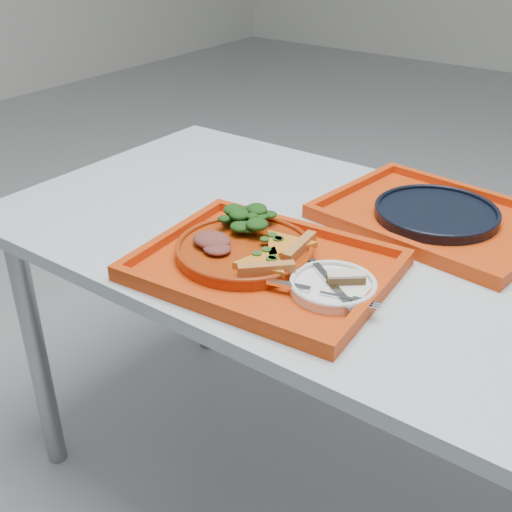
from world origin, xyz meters
name	(u,v)px	position (x,y,z in m)	size (l,w,h in m)	color
ground	(342,508)	(0.00, 0.00, 0.00)	(10.00, 10.00, 0.00)	gray
table	(364,281)	(0.00, 0.00, 0.68)	(1.60, 0.80, 0.75)	silver
tray_main	(265,269)	(-0.11, -0.19, 0.76)	(0.45, 0.35, 0.01)	#C2360A
tray_far	(435,220)	(0.06, 0.19, 0.76)	(0.45, 0.35, 0.01)	#C2360A
dinner_plate	(244,252)	(-0.17, -0.18, 0.77)	(0.26, 0.26, 0.02)	#982D0A
side_plate	(333,288)	(0.03, -0.19, 0.77)	(0.15, 0.15, 0.01)	white
navy_plate	(436,214)	(0.06, 0.19, 0.77)	(0.26, 0.26, 0.02)	black
pizza_slice_a	(264,261)	(-0.10, -0.22, 0.79)	(0.11, 0.10, 0.02)	gold
pizza_slice_b	(285,243)	(-0.10, -0.14, 0.79)	(0.12, 0.11, 0.02)	gold
salad_heap	(251,216)	(-0.21, -0.11, 0.81)	(0.10, 0.09, 0.05)	black
meat_portion	(212,240)	(-0.22, -0.21, 0.79)	(0.08, 0.06, 0.02)	brown
dessert_bar	(346,277)	(0.05, -0.17, 0.79)	(0.07, 0.06, 0.02)	#4B3019
knife	(333,285)	(0.04, -0.20, 0.78)	(0.18, 0.02, 0.01)	silver
fork	(319,292)	(0.03, -0.23, 0.78)	(0.18, 0.02, 0.01)	silver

